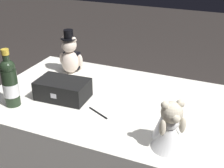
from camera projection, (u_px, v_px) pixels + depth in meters
reception_table at (112, 152)px, 1.92m from camera, size 1.44×0.90×0.76m
teddy_bear_groom at (70, 56)px, 2.06m from camera, size 0.17×0.15×0.30m
teddy_bear_bride at (169, 126)px, 1.33m from camera, size 0.20×0.22×0.24m
champagne_bottle at (10, 82)px, 1.64m from camera, size 0.09×0.09×0.33m
signing_pen at (97, 112)px, 1.62m from camera, size 0.14×0.07×0.01m
gift_case_black at (63, 89)px, 1.75m from camera, size 0.30×0.20×0.11m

